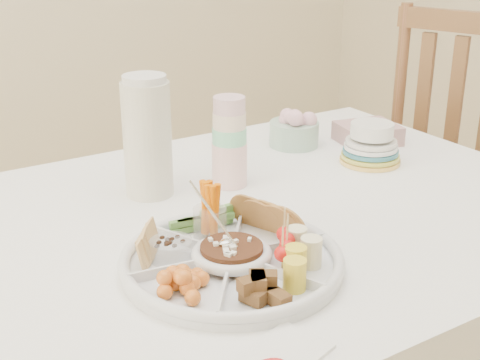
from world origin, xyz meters
TOP-DOWN VIEW (x-y plane):
  - chair at (0.80, 0.21)m, footprint 0.58×0.58m
  - party_tray at (-0.11, -0.18)m, footprint 0.43×0.43m
  - bean_dip at (-0.11, -0.18)m, footprint 0.12×0.12m
  - tortillas at (0.01, -0.13)m, footprint 0.11×0.11m
  - carrot_cucumber at (-0.09, -0.05)m, footprint 0.14×0.14m
  - pita_raisins at (-0.21, -0.10)m, footprint 0.12×0.12m
  - cherries at (-0.23, -0.23)m, footprint 0.13×0.13m
  - granola_chunks at (-0.13, -0.31)m, footprint 0.12×0.12m
  - banana_tomato at (-0.01, -0.26)m, footprint 0.14×0.14m
  - cup_stack at (0.09, 0.15)m, footprint 0.08×0.08m
  - thermos at (-0.08, 0.20)m, footprint 0.13×0.13m
  - flower_bowl at (0.38, 0.30)m, footprint 0.14×0.14m
  - napkin_stack at (0.56, 0.21)m, footprint 0.17×0.16m
  - plate_stack at (0.46, 0.09)m, footprint 0.17×0.17m

SIDE VIEW (x-z plane):
  - chair at x=0.80m, z-range 0.00..1.08m
  - party_tray at x=-0.11m, z-range 0.76..0.80m
  - napkin_stack at x=0.56m, z-range 0.76..0.81m
  - bean_dip at x=-0.11m, z-range 0.77..0.81m
  - cherries at x=-0.23m, z-range 0.77..0.82m
  - granola_chunks at x=-0.13m, z-range 0.77..0.82m
  - tortillas at x=0.01m, z-range 0.77..0.83m
  - pita_raisins at x=-0.21m, z-range 0.77..0.83m
  - plate_stack at x=0.46m, z-range 0.76..0.85m
  - flower_bowl at x=0.38m, z-range 0.76..0.86m
  - banana_tomato at x=-0.01m, z-range 0.77..0.87m
  - carrot_cucumber at x=-0.09m, z-range 0.77..0.88m
  - cup_stack at x=0.09m, z-range 0.76..0.98m
  - thermos at x=-0.08m, z-range 0.76..1.03m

